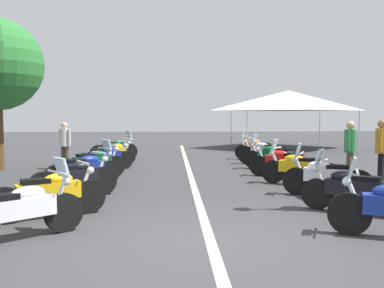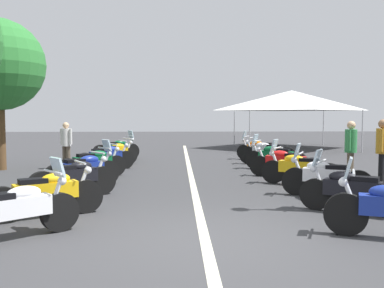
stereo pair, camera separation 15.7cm
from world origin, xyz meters
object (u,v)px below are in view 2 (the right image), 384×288
motorcycle_right_row_1 (351,190)px  motorcycle_left_row_7 (117,149)px  motorcycle_right_row_5 (275,156)px  motorcycle_left_row_3 (84,169)px  motorcycle_left_row_0 (14,210)px  event_tent (291,100)px  motorcycle_left_row_1 (47,193)px  motorcycle_right_row_6 (267,152)px  motorcycle_right_row_7 (259,149)px  motorcycle_left_row_6 (114,153)px  motorcycle_left_row_5 (106,157)px  motorcycle_right_row_4 (285,162)px  motorcycle_right_row_3 (299,168)px  bystander_2 (382,147)px  motorcycle_left_row_2 (74,178)px  bystander_0 (351,147)px  bystander_1 (66,142)px  motorcycle_right_row_2 (325,177)px  motorcycle_left_row_4 (93,163)px

motorcycle_right_row_1 → motorcycle_left_row_7: bearing=-26.1°
motorcycle_right_row_5 → motorcycle_left_row_3: bearing=60.6°
motorcycle_left_row_0 → event_tent: event_tent is taller
motorcycle_left_row_1 → motorcycle_left_row_7: motorcycle_left_row_7 is taller
motorcycle_right_row_6 → motorcycle_right_row_7: 1.61m
motorcycle_left_row_6 → motorcycle_right_row_1: 9.79m
motorcycle_left_row_5 → motorcycle_right_row_4: 5.91m
motorcycle_left_row_0 → motorcycle_right_row_5: (7.79, -5.73, 0.00)m
motorcycle_right_row_3 → bystander_2: (-0.30, -2.07, 0.57)m
motorcycle_left_row_7 → motorcycle_left_row_3: bearing=-121.6°
motorcycle_right_row_5 → motorcycle_right_row_3: bearing=120.6°
motorcycle_left_row_2 → motorcycle_right_row_7: size_ratio=0.94×
motorcycle_right_row_6 → motorcycle_left_row_6: bearing=20.4°
motorcycle_right_row_4 → motorcycle_right_row_7: size_ratio=1.12×
motorcycle_right_row_4 → bystander_0: (-1.12, -1.52, 0.55)m
motorcycle_left_row_0 → motorcycle_left_row_3: motorcycle_left_row_3 is taller
motorcycle_right_row_5 → motorcycle_left_row_0: bearing=85.5°
motorcycle_left_row_0 → motorcycle_right_row_5: bearing=13.3°
motorcycle_left_row_6 → bystander_1: 1.99m
bystander_2 → motorcycle_right_row_4: bearing=173.3°
motorcycle_left_row_5 → motorcycle_right_row_1: motorcycle_right_row_1 is taller
bystander_0 → event_tent: 12.06m
motorcycle_left_row_1 → motorcycle_right_row_2: motorcycle_right_row_2 is taller
bystander_2 → motorcycle_left_row_5: bearing=-171.1°
motorcycle_left_row_0 → motorcycle_right_row_1: 5.91m
motorcycle_left_row_1 → motorcycle_right_row_5: bearing=18.4°
motorcycle_left_row_2 → event_tent: event_tent is taller
motorcycle_left_row_3 → motorcycle_right_row_1: motorcycle_left_row_3 is taller
motorcycle_left_row_2 → motorcycle_left_row_4: size_ratio=0.95×
motorcycle_left_row_1 → motorcycle_right_row_7: motorcycle_right_row_7 is taller
bystander_0 → motorcycle_right_row_4: bearing=178.7°
motorcycle_left_row_4 → motorcycle_left_row_5: size_ratio=1.01×
motorcycle_left_row_1 → event_tent: (15.52, -8.66, 2.19)m
motorcycle_left_row_7 → motorcycle_right_row_6: bearing=-48.5°
motorcycle_left_row_1 → event_tent: size_ratio=0.31×
motorcycle_left_row_2 → motorcycle_left_row_5: motorcycle_left_row_2 is taller
motorcycle_left_row_6 → motorcycle_right_row_2: 8.58m
motorcycle_left_row_6 → event_tent: (7.39, -8.65, 2.20)m
motorcycle_right_row_3 → motorcycle_left_row_5: bearing=0.5°
motorcycle_right_row_3 → event_tent: bearing=-73.4°
motorcycle_left_row_3 → motorcycle_left_row_5: bearing=51.4°
motorcycle_left_row_5 → motorcycle_right_row_7: motorcycle_right_row_7 is taller
motorcycle_left_row_6 → bystander_0: size_ratio=0.97×
motorcycle_right_row_7 → motorcycle_left_row_2: bearing=80.7°
motorcycle_left_row_0 → motorcycle_left_row_1: motorcycle_left_row_0 is taller
motorcycle_right_row_5 → motorcycle_left_row_4: bearing=46.8°
event_tent → motorcycle_right_row_3: bearing=165.9°
motorcycle_left_row_2 → motorcycle_right_row_4: motorcycle_left_row_2 is taller
motorcycle_right_row_5 → motorcycle_right_row_1: bearing=121.7°
motorcycle_left_row_3 → event_tent: event_tent is taller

